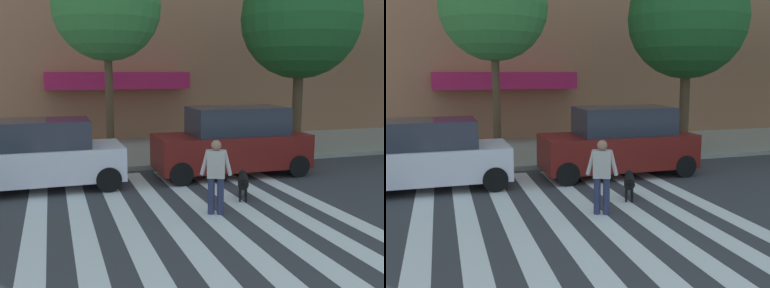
% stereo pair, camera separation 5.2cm
% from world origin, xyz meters
% --- Properties ---
extents(ground_plane, '(160.00, 160.00, 0.00)m').
position_xyz_m(ground_plane, '(0.00, 6.67, 0.00)').
color(ground_plane, '#353538').
extents(sidewalk_far, '(80.00, 6.00, 0.15)m').
position_xyz_m(sidewalk_far, '(0.00, 16.34, 0.07)').
color(sidewalk_far, gray).
rests_on(sidewalk_far, ground_plane).
extents(crosswalk_stripes, '(6.75, 12.74, 0.01)m').
position_xyz_m(crosswalk_stripes, '(0.42, 6.67, 0.00)').
color(crosswalk_stripes, silver).
rests_on(crosswalk_stripes, ground_plane).
extents(parked_car_behind_first, '(4.41, 2.01, 1.84)m').
position_xyz_m(parked_car_behind_first, '(-2.65, 11.96, 0.89)').
color(parked_car_behind_first, silver).
rests_on(parked_car_behind_first, ground_plane).
extents(parked_car_third_in_line, '(4.59, 1.97, 2.06)m').
position_xyz_m(parked_car_third_in_line, '(2.85, 11.96, 1.00)').
color(parked_car_third_in_line, maroon).
rests_on(parked_car_third_in_line, ground_plane).
extents(street_tree_nearest, '(3.49, 3.49, 6.78)m').
position_xyz_m(street_tree_nearest, '(-0.46, 14.61, 5.16)').
color(street_tree_nearest, '#4C3823').
rests_on(street_tree_nearest, sidewalk_far).
extents(street_tree_middle, '(4.30, 4.30, 7.00)m').
position_xyz_m(street_tree_middle, '(6.36, 14.20, 4.98)').
color(street_tree_middle, '#4C3823').
rests_on(street_tree_middle, sidewalk_far).
extents(pedestrian_dog_walker, '(0.68, 0.37, 1.64)m').
position_xyz_m(pedestrian_dog_walker, '(1.02, 8.51, 0.93)').
color(pedestrian_dog_walker, '#282D4C').
rests_on(pedestrian_dog_walker, ground_plane).
extents(dog_on_leash, '(0.53, 0.99, 0.65)m').
position_xyz_m(dog_on_leash, '(2.07, 9.43, 0.44)').
color(dog_on_leash, black).
rests_on(dog_on_leash, ground_plane).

